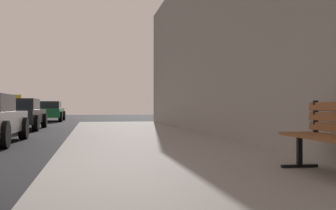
# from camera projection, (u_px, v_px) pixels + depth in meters

# --- Properties ---
(sidewalk) EXTENTS (4.00, 32.00, 0.15)m
(sidewalk) POSITION_uv_depth(u_px,v_px,m) (202.00, 176.00, 5.04)
(sidewalk) COLOR gray
(sidewalk) RESTS_ON ground_plane
(bench) EXTENTS (0.56, 1.62, 0.89)m
(bench) POSITION_uv_depth(u_px,v_px,m) (335.00, 132.00, 4.59)
(bench) COLOR brown
(bench) RESTS_ON sidewalk
(car_black) EXTENTS (2.02, 4.31, 1.43)m
(car_black) POSITION_uv_depth(u_px,v_px,m) (17.00, 114.00, 16.26)
(car_black) COLOR black
(car_black) RESTS_ON ground_plane
(car_green) EXTENTS (1.94, 4.28, 1.27)m
(car_green) POSITION_uv_depth(u_px,v_px,m) (48.00, 111.00, 25.34)
(car_green) COLOR #196638
(car_green) RESTS_ON ground_plane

